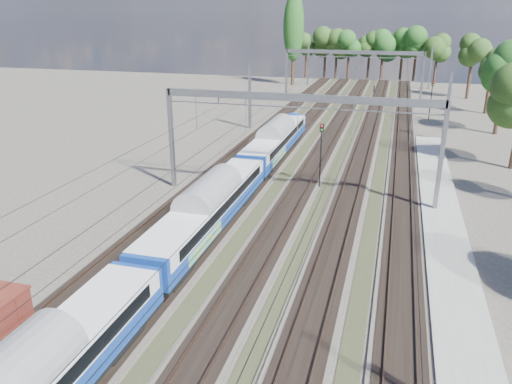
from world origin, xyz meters
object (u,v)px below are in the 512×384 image
(signal_near, at_px, (321,147))
(signal_far, at_px, (431,95))
(emu_train, at_px, (207,205))
(worker, at_px, (374,90))

(signal_near, height_order, signal_far, signal_near)
(emu_train, relative_size, signal_near, 10.36)
(emu_train, bearing_deg, signal_far, 70.14)
(emu_train, height_order, worker, emu_train)
(emu_train, bearing_deg, worker, 83.61)
(emu_train, xyz_separation_m, signal_near, (6.05, 12.96, 1.25))
(emu_train, height_order, signal_far, signal_far)
(signal_near, bearing_deg, emu_train, -133.80)
(signal_near, distance_m, signal_far, 36.09)
(worker, distance_m, signal_far, 24.77)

